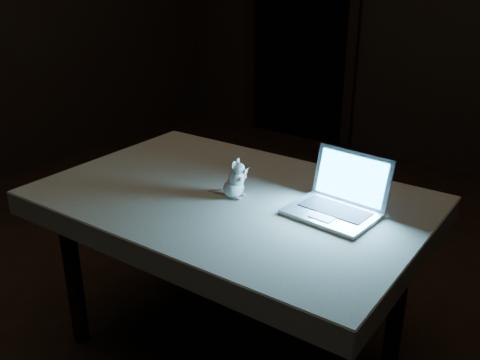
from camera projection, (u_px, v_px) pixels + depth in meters
The scene contains 6 objects.
floor at pixel (200, 325), 2.29m from camera, with size 5.00×5.00×0.00m, color black.
doorway at pixel (302, 10), 4.32m from camera, with size 1.06×0.36×2.13m, color black, non-canonical shape.
table at pixel (232, 277), 2.03m from camera, with size 1.26×0.81×0.67m, color black, non-canonical shape.
tablecloth at pixel (250, 211), 1.86m from camera, with size 1.34×0.89×0.08m, color beige, non-canonical shape.
laptop at pixel (333, 189), 1.70m from camera, with size 0.28×0.24×0.19m, color silver, non-canonical shape.
plush_mouse at pixel (233, 179), 1.85m from camera, with size 0.10×0.10×0.14m, color silver, non-canonical shape.
Camera 1 is at (1.29, -1.37, 1.46)m, focal length 40.00 mm.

